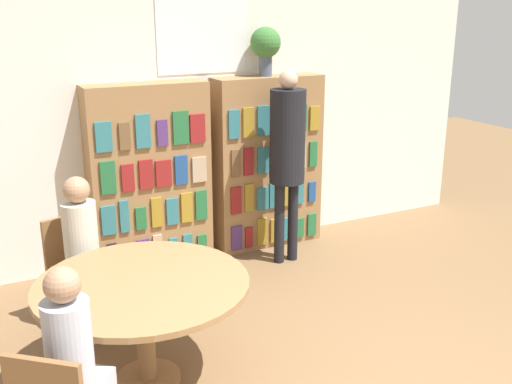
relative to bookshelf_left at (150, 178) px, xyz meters
name	(u,v)px	position (x,y,z in m)	size (l,w,h in m)	color
wall_back	(202,103)	(0.63, 0.19, 0.63)	(6.40, 0.07, 3.00)	silver
bookshelf_left	(150,178)	(0.00, 0.00, 0.00)	(1.13, 0.34, 1.76)	olive
bookshelf_right	(268,163)	(1.25, 0.00, 0.00)	(1.13, 0.34, 1.76)	olive
flower_vase	(266,45)	(1.22, 0.00, 1.18)	(0.30, 0.30, 0.47)	#475166
reading_table	(143,296)	(-0.62, -1.83, -0.24)	(1.38, 1.38, 0.73)	olive
chair_left_side	(76,267)	(-0.87, -0.84, -0.40)	(0.48, 0.48, 0.87)	brown
seated_reader_left	(84,247)	(-0.82, -1.01, -0.18)	(0.32, 0.39, 1.24)	beige
seated_reader_right	(75,361)	(-1.16, -2.48, -0.20)	(0.39, 0.40, 1.22)	#B2B7C6
librarian_standing	(287,146)	(1.19, -0.50, 0.29)	(0.34, 0.61, 1.87)	black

